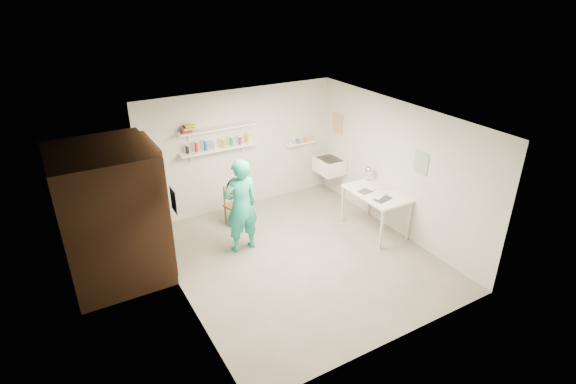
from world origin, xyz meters
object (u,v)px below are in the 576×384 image
desk_lamp (369,170)px  belfast_sink (329,165)px  work_table (375,212)px  wall_clock (235,186)px  man (241,206)px  wooden_chair (237,206)px

desk_lamp → belfast_sink: bearing=94.2°
belfast_sink → work_table: 1.67m
work_table → wall_clock: bearing=159.5°
man → desk_lamp: 2.57m
belfast_sink → man: size_ratio=0.36×
work_table → wooden_chair: bearing=144.9°
man → wall_clock: 0.35m
man → wooden_chair: (0.27, 0.81, -0.43)m
man → work_table: 2.49m
man → work_table: (2.36, -0.66, -0.44)m
wooden_chair → desk_lamp: size_ratio=5.46×
belfast_sink → wooden_chair: size_ratio=0.74×
wall_clock → desk_lamp: wall_clock is taller
man → wall_clock: bearing=-95.1°
wooden_chair → desk_lamp: (2.29, -1.00, 0.60)m
wall_clock → work_table: size_ratio=0.25×
belfast_sink → work_table: size_ratio=0.51×
belfast_sink → wall_clock: size_ratio=2.01×
work_table → desk_lamp: bearing=67.6°
man → wooden_chair: bearing=-110.6°
wall_clock → work_table: bearing=-23.0°
belfast_sink → wall_clock: wall_clock is taller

